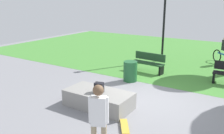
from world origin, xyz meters
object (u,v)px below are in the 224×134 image
at_px(trash_bin, 130,71).
at_px(cyclist_on_bicycle, 224,53).
at_px(concrete_ledge, 99,99).
at_px(park_bench_center_lawn, 148,62).
at_px(lamp_post, 165,9).
at_px(skater_performing_trick, 99,117).
at_px(skateboard_by_ledge, 125,126).
at_px(backpack_on_ledge, 99,87).

bearing_deg(trash_bin, cyclist_on_bicycle, 60.93).
distance_m(concrete_ledge, park_bench_center_lawn, 4.55).
relative_size(park_bench_center_lawn, trash_bin, 1.90).
height_order(lamp_post, cyclist_on_bicycle, lamp_post).
distance_m(skater_performing_trick, lamp_post, 9.59).
height_order(skateboard_by_ledge, park_bench_center_lawn, park_bench_center_lawn).
height_order(backpack_on_ledge, trash_bin, trash_bin).
relative_size(backpack_on_ledge, skater_performing_trick, 0.18).
distance_m(park_bench_center_lawn, trash_bin, 1.67).
distance_m(backpack_on_ledge, skateboard_by_ledge, 1.63).
bearing_deg(skater_performing_trick, skateboard_by_ledge, 97.13).
xyz_separation_m(skater_performing_trick, skateboard_by_ledge, (-0.18, 1.44, -0.95)).
height_order(skater_performing_trick, trash_bin, skater_performing_trick).
relative_size(park_bench_center_lawn, cyclist_on_bicycle, 1.08).
bearing_deg(backpack_on_ledge, skater_performing_trick, -69.39).
relative_size(lamp_post, cyclist_on_bicycle, 3.18).
bearing_deg(skater_performing_trick, trash_bin, 111.21).
xyz_separation_m(concrete_ledge, backpack_on_ledge, (0.06, -0.05, 0.43)).
bearing_deg(backpack_on_ledge, trash_bin, 83.95).
bearing_deg(cyclist_on_bicycle, trash_bin, -119.07).
xyz_separation_m(concrete_ledge, trash_bin, (-0.38, 2.86, 0.16)).
relative_size(skater_performing_trick, lamp_post, 0.36).
xyz_separation_m(backpack_on_ledge, lamp_post, (-0.61, 7.03, 2.19)).
height_order(concrete_ledge, lamp_post, lamp_post).
bearing_deg(backpack_on_ledge, skateboard_by_ledge, -42.18).
bearing_deg(park_bench_center_lawn, lamp_post, 95.77).
distance_m(concrete_ledge, cyclist_on_bicycle, 8.45).
distance_m(skater_performing_trick, trash_bin, 5.44).
relative_size(skater_performing_trick, trash_bin, 2.01).
bearing_deg(lamp_post, skater_performing_trick, -76.96).
relative_size(concrete_ledge, park_bench_center_lawn, 1.34).
xyz_separation_m(backpack_on_ledge, trash_bin, (-0.44, 2.91, -0.27)).
height_order(park_bench_center_lawn, lamp_post, lamp_post).
xyz_separation_m(backpack_on_ledge, cyclist_on_bicycle, (2.45, 8.11, -0.07)).
distance_m(backpack_on_ledge, park_bench_center_lawn, 4.60).
bearing_deg(park_bench_center_lawn, skateboard_by_ledge, -72.18).
distance_m(skateboard_by_ledge, park_bench_center_lawn, 5.55).
relative_size(trash_bin, cyclist_on_bicycle, 0.57).
height_order(skateboard_by_ledge, cyclist_on_bicycle, cyclist_on_bicycle).
bearing_deg(cyclist_on_bicycle, concrete_ledge, -107.29).
xyz_separation_m(skater_performing_trick, park_bench_center_lawn, (-1.87, 6.71, -0.53)).
relative_size(park_bench_center_lawn, lamp_post, 0.34).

